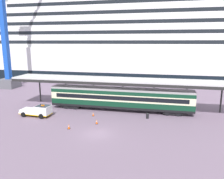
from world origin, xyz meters
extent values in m
plane|color=slate|center=(0.00, 0.00, 0.00)|extent=(400.00, 400.00, 0.00)
cube|color=black|center=(13.32, 48.39, 1.57)|extent=(147.17, 23.33, 3.13)
cube|color=white|center=(13.32, 48.39, 6.79)|extent=(147.17, 23.33, 7.31)
cube|color=white|center=(13.32, 48.39, 11.86)|extent=(135.40, 21.46, 2.84)
cube|color=black|center=(13.32, 37.71, 12.00)|extent=(129.51, 0.12, 1.02)
cube|color=white|center=(13.32, 48.39, 14.70)|extent=(129.98, 20.60, 2.84)
cube|color=black|center=(13.32, 38.14, 14.84)|extent=(124.33, 0.12, 1.02)
cube|color=white|center=(13.32, 48.39, 17.54)|extent=(124.57, 19.75, 2.84)
cube|color=black|center=(13.32, 38.57, 17.68)|extent=(119.15, 0.12, 1.02)
cube|color=white|center=(13.32, 48.39, 20.38)|extent=(119.15, 18.89, 2.84)
cube|color=black|center=(13.32, 38.99, 20.52)|extent=(113.97, 0.12, 1.02)
cube|color=white|center=(13.32, 48.39, 23.21)|extent=(113.74, 18.03, 2.84)
cube|color=silver|center=(1.11, 11.42, 5.53)|extent=(40.24, 5.11, 0.25)
cube|color=black|center=(1.11, 8.97, 5.15)|extent=(40.24, 0.20, 0.50)
cylinder|color=black|center=(-16.13, 13.57, 2.70)|extent=(0.28, 0.28, 5.40)
cylinder|color=black|center=(-10.38, 13.57, 2.70)|extent=(0.28, 0.28, 5.40)
cylinder|color=black|center=(-4.63, 13.57, 2.70)|extent=(0.28, 0.28, 5.40)
cylinder|color=black|center=(1.11, 13.57, 2.70)|extent=(0.28, 0.28, 5.40)
cylinder|color=black|center=(6.86, 13.57, 2.70)|extent=(0.28, 0.28, 5.40)
cylinder|color=black|center=(12.61, 13.57, 2.70)|extent=(0.28, 0.28, 5.40)
cylinder|color=black|center=(18.36, 13.57, 2.70)|extent=(0.28, 0.28, 5.40)
cube|color=black|center=(1.11, 10.92, 0.85)|extent=(25.18, 2.80, 0.40)
cube|color=#0F3823|center=(1.11, 10.92, 1.50)|extent=(25.18, 2.80, 0.90)
cube|color=beige|center=(1.11, 10.92, 2.55)|extent=(25.18, 2.80, 1.20)
cube|color=black|center=(1.11, 9.55, 2.60)|extent=(23.17, 0.08, 0.72)
cube|color=#0F3823|center=(1.11, 10.92, 3.45)|extent=(25.18, 2.80, 0.60)
cube|color=#9D9D9D|center=(1.11, 10.92, 3.93)|extent=(25.18, 2.69, 0.36)
cube|color=black|center=(-7.95, 10.92, 0.45)|extent=(3.20, 2.35, 0.50)
cylinder|color=black|center=(-8.85, 9.74, 0.42)|extent=(0.84, 0.12, 0.84)
cylinder|color=black|center=(-7.05, 9.74, 0.42)|extent=(0.84, 0.12, 0.84)
cube|color=black|center=(10.18, 10.92, 0.45)|extent=(3.20, 2.35, 0.50)
cylinder|color=black|center=(9.28, 9.74, 0.42)|extent=(0.84, 0.12, 0.84)
cylinder|color=black|center=(11.08, 9.74, 0.42)|extent=(0.84, 0.12, 0.84)
cube|color=white|center=(-12.05, 4.88, 0.58)|extent=(5.31, 2.29, 0.36)
cube|color=#F2B20C|center=(-12.05, 4.88, 0.45)|extent=(5.31, 2.31, 0.12)
cube|color=white|center=(-10.59, 4.79, 1.31)|extent=(2.39, 2.05, 1.10)
cube|color=#19232D|center=(-10.59, 4.79, 1.66)|extent=(2.18, 1.96, 0.44)
cube|color=orange|center=(-10.59, 4.79, 1.94)|extent=(0.57, 0.23, 0.16)
cube|color=white|center=(-13.08, 4.94, 0.94)|extent=(3.02, 2.08, 0.36)
cylinder|color=black|center=(-10.33, 5.78, 0.40)|extent=(0.81, 0.30, 0.80)
cylinder|color=black|center=(-10.44, 3.78, 0.40)|extent=(0.81, 0.30, 0.80)
cylinder|color=black|center=(-13.65, 5.97, 0.40)|extent=(0.81, 0.30, 0.80)
cylinder|color=black|center=(-13.76, 3.97, 0.40)|extent=(0.81, 0.30, 0.80)
cube|color=black|center=(-2.70, 6.93, 0.02)|extent=(0.36, 0.36, 0.04)
cone|color=#EA590F|center=(-2.70, 6.93, 0.35)|extent=(0.30, 0.30, 0.61)
cylinder|color=white|center=(-2.70, 6.93, 0.38)|extent=(0.17, 0.17, 0.09)
cube|color=black|center=(-1.10, 3.48, 0.02)|extent=(0.36, 0.36, 0.04)
cone|color=#EA590F|center=(-1.10, 3.48, 0.38)|extent=(0.30, 0.30, 0.68)
cylinder|color=white|center=(-1.10, 3.48, 0.42)|extent=(0.17, 0.17, 0.10)
cube|color=black|center=(-4.40, 0.73, 0.02)|extent=(0.36, 0.36, 0.04)
cone|color=#EA590F|center=(-4.40, 0.73, 0.40)|extent=(0.30, 0.30, 0.71)
cylinder|color=white|center=(-4.40, 0.73, 0.43)|extent=(0.17, 0.17, 0.10)
cube|color=#595960|center=(-31.75, 24.75, 1.20)|extent=(4.40, 4.40, 2.40)
cube|color=blue|center=(-31.75, 24.75, 17.00)|extent=(1.30, 1.30, 29.19)
cylinder|color=black|center=(6.18, 7.65, 0.35)|extent=(0.44, 0.44, 0.70)
sphere|color=black|center=(6.18, 7.65, 0.72)|extent=(0.48, 0.48, 0.48)
camera|label=1|loc=(8.08, -27.27, 12.09)|focal=36.09mm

